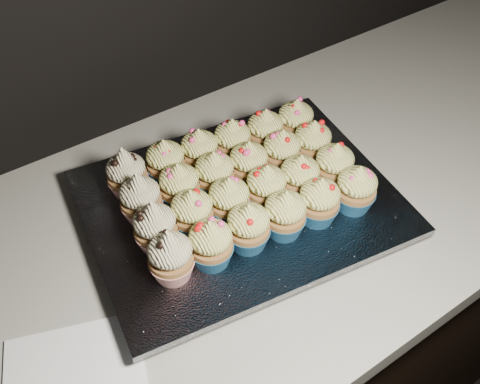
# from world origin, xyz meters

# --- Properties ---
(worktop) EXTENTS (2.44, 0.64, 0.04)m
(worktop) POSITION_xyz_m (0.00, 1.70, 0.88)
(worktop) COLOR beige
(worktop) RESTS_ON cabinet
(baking_tray) EXTENTS (0.48, 0.39, 0.02)m
(baking_tray) POSITION_xyz_m (0.19, 1.69, 0.91)
(baking_tray) COLOR black
(baking_tray) RESTS_ON worktop
(foil_lining) EXTENTS (0.52, 0.43, 0.01)m
(foil_lining) POSITION_xyz_m (0.19, 1.69, 0.93)
(foil_lining) COLOR silver
(foil_lining) RESTS_ON baking_tray
(cupcake_0) EXTENTS (0.06, 0.06, 0.10)m
(cupcake_0) POSITION_xyz_m (0.03, 1.63, 0.97)
(cupcake_0) COLOR #A41A16
(cupcake_0) RESTS_ON foil_lining
(cupcake_1) EXTENTS (0.06, 0.06, 0.08)m
(cupcake_1) POSITION_xyz_m (0.09, 1.62, 0.97)
(cupcake_1) COLOR #1B5783
(cupcake_1) RESTS_ON foil_lining
(cupcake_2) EXTENTS (0.06, 0.06, 0.08)m
(cupcake_2) POSITION_xyz_m (0.15, 1.61, 0.97)
(cupcake_2) COLOR #1B5783
(cupcake_2) RESTS_ON foil_lining
(cupcake_3) EXTENTS (0.06, 0.06, 0.08)m
(cupcake_3) POSITION_xyz_m (0.20, 1.60, 0.97)
(cupcake_3) COLOR #1B5783
(cupcake_3) RESTS_ON foil_lining
(cupcake_4) EXTENTS (0.06, 0.06, 0.08)m
(cupcake_4) POSITION_xyz_m (0.26, 1.59, 0.97)
(cupcake_4) COLOR #1B5783
(cupcake_4) RESTS_ON foil_lining
(cupcake_5) EXTENTS (0.06, 0.06, 0.08)m
(cupcake_5) POSITION_xyz_m (0.32, 1.58, 0.97)
(cupcake_5) COLOR #1B5783
(cupcake_5) RESTS_ON foil_lining
(cupcake_6) EXTENTS (0.06, 0.06, 0.10)m
(cupcake_6) POSITION_xyz_m (0.04, 1.68, 0.97)
(cupcake_6) COLOR #A41A16
(cupcake_6) RESTS_ON foil_lining
(cupcake_7) EXTENTS (0.06, 0.06, 0.08)m
(cupcake_7) POSITION_xyz_m (0.10, 1.68, 0.97)
(cupcake_7) COLOR #1B5783
(cupcake_7) RESTS_ON foil_lining
(cupcake_8) EXTENTS (0.06, 0.06, 0.08)m
(cupcake_8) POSITION_xyz_m (0.15, 1.67, 0.97)
(cupcake_8) COLOR #1B5783
(cupcake_8) RESTS_ON foil_lining
(cupcake_9) EXTENTS (0.06, 0.06, 0.08)m
(cupcake_9) POSITION_xyz_m (0.21, 1.66, 0.97)
(cupcake_9) COLOR #1B5783
(cupcake_9) RESTS_ON foil_lining
(cupcake_10) EXTENTS (0.06, 0.06, 0.08)m
(cupcake_10) POSITION_xyz_m (0.27, 1.65, 0.97)
(cupcake_10) COLOR #1B5783
(cupcake_10) RESTS_ON foil_lining
(cupcake_11) EXTENTS (0.06, 0.06, 0.08)m
(cupcake_11) POSITION_xyz_m (0.33, 1.64, 0.97)
(cupcake_11) COLOR #1B5783
(cupcake_11) RESTS_ON foil_lining
(cupcake_12) EXTENTS (0.06, 0.06, 0.10)m
(cupcake_12) POSITION_xyz_m (0.05, 1.74, 0.97)
(cupcake_12) COLOR #A41A16
(cupcake_12) RESTS_ON foil_lining
(cupcake_13) EXTENTS (0.06, 0.06, 0.08)m
(cupcake_13) POSITION_xyz_m (0.11, 1.74, 0.97)
(cupcake_13) COLOR #1B5783
(cupcake_13) RESTS_ON foil_lining
(cupcake_14) EXTENTS (0.06, 0.06, 0.08)m
(cupcake_14) POSITION_xyz_m (0.16, 1.73, 0.97)
(cupcake_14) COLOR #1B5783
(cupcake_14) RESTS_ON foil_lining
(cupcake_15) EXTENTS (0.06, 0.06, 0.08)m
(cupcake_15) POSITION_xyz_m (0.22, 1.72, 0.97)
(cupcake_15) COLOR #1B5783
(cupcake_15) RESTS_ON foil_lining
(cupcake_16) EXTENTS (0.06, 0.06, 0.08)m
(cupcake_16) POSITION_xyz_m (0.28, 1.71, 0.97)
(cupcake_16) COLOR #1B5783
(cupcake_16) RESTS_ON foil_lining
(cupcake_17) EXTENTS (0.06, 0.06, 0.08)m
(cupcake_17) POSITION_xyz_m (0.34, 1.70, 0.97)
(cupcake_17) COLOR #1B5783
(cupcake_17) RESTS_ON foil_lining
(cupcake_18) EXTENTS (0.06, 0.06, 0.10)m
(cupcake_18) POSITION_xyz_m (0.05, 1.80, 0.97)
(cupcake_18) COLOR #A41A16
(cupcake_18) RESTS_ON foil_lining
(cupcake_19) EXTENTS (0.06, 0.06, 0.08)m
(cupcake_19) POSITION_xyz_m (0.12, 1.79, 0.97)
(cupcake_19) COLOR #1B5783
(cupcake_19) RESTS_ON foil_lining
(cupcake_20) EXTENTS (0.06, 0.06, 0.08)m
(cupcake_20) POSITION_xyz_m (0.17, 1.79, 0.97)
(cupcake_20) COLOR #1B5783
(cupcake_20) RESTS_ON foil_lining
(cupcake_21) EXTENTS (0.06, 0.06, 0.08)m
(cupcake_21) POSITION_xyz_m (0.23, 1.78, 0.97)
(cupcake_21) COLOR #1B5783
(cupcake_21) RESTS_ON foil_lining
(cupcake_22) EXTENTS (0.06, 0.06, 0.08)m
(cupcake_22) POSITION_xyz_m (0.29, 1.77, 0.97)
(cupcake_22) COLOR #1B5783
(cupcake_22) RESTS_ON foil_lining
(cupcake_23) EXTENTS (0.06, 0.06, 0.08)m
(cupcake_23) POSITION_xyz_m (0.35, 1.76, 0.97)
(cupcake_23) COLOR #1B5783
(cupcake_23) RESTS_ON foil_lining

